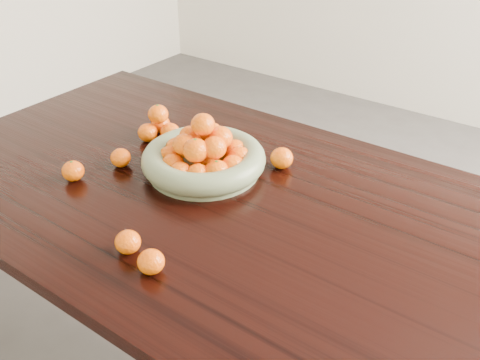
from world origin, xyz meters
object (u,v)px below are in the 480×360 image
Objects in this scene: fruit_bowl at (204,157)px; orange_pyramid at (159,125)px; dining_table at (250,233)px; loose_orange_0 at (73,171)px.

orange_pyramid is (-0.25, 0.08, -0.00)m from fruit_bowl.
dining_table is 0.25m from fruit_bowl.
orange_pyramid is 0.33m from loose_orange_0.
orange_pyramid is at bearing 87.31° from loose_orange_0.
orange_pyramid is at bearing 161.98° from fruit_bowl.
fruit_bowl reaches higher than dining_table.
dining_table is at bearing -17.32° from fruit_bowl.
orange_pyramid is at bearing 162.30° from dining_table.
fruit_bowl is 5.70× the size of loose_orange_0.
loose_orange_0 is (-0.26, -0.25, -0.02)m from fruit_bowl.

